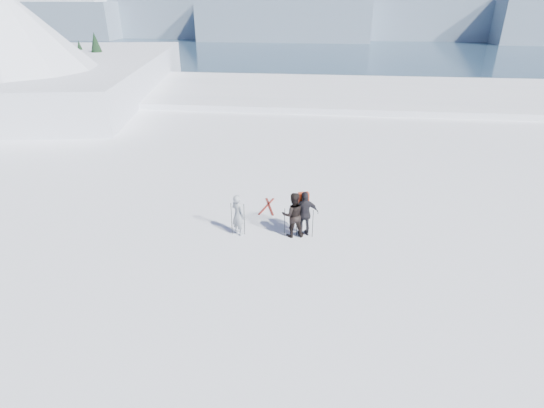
{
  "coord_description": "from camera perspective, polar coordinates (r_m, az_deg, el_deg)",
  "views": [
    {
      "loc": [
        -0.05,
        -10.84,
        8.29
      ],
      "look_at": [
        -1.67,
        3.0,
        1.46
      ],
      "focal_mm": 28.0,
      "sensor_mm": 36.0,
      "label": 1
    }
  ],
  "objects": [
    {
      "name": "ski_poles",
      "position": [
        16.09,
        0.63,
        -2.31
      ],
      "size": [
        3.11,
        0.24,
        1.35
      ],
      "color": "black",
      "rests_on": "ground"
    },
    {
      "name": "skier_dark",
      "position": [
        15.98,
        2.86,
        -1.46
      ],
      "size": [
        1.0,
        0.85,
        1.8
      ],
      "primitive_type": "imported",
      "rotation": [
        0.0,
        0.0,
        3.36
      ],
      "color": "black",
      "rests_on": "ground"
    },
    {
      "name": "near_ridge",
      "position": [
        49.55,
        -26.29,
        9.72
      ],
      "size": [
        31.37,
        35.68,
        25.62
      ],
      "color": "white",
      "rests_on": "ground"
    },
    {
      "name": "lake_basin",
      "position": [
        43.43,
        6.41,
        6.05
      ],
      "size": [
        820.0,
        820.0,
        71.62
      ],
      "color": "white",
      "rests_on": "ground"
    },
    {
      "name": "skier_grey",
      "position": [
        16.18,
        -4.6,
        -1.43
      ],
      "size": [
        0.72,
        0.68,
        1.65
      ],
      "primitive_type": "imported",
      "rotation": [
        0.0,
        0.0,
        2.5
      ],
      "color": "#8E949B",
      "rests_on": "ground"
    },
    {
      "name": "skier_pack",
      "position": [
        16.06,
        4.45,
        -1.32
      ],
      "size": [
        1.15,
        0.76,
        1.81
      ],
      "primitive_type": "imported",
      "rotation": [
        0.0,
        0.0,
        3.46
      ],
      "color": "black",
      "rests_on": "ground"
    },
    {
      "name": "backpack",
      "position": [
        15.77,
        4.35,
        2.9
      ],
      "size": [
        0.44,
        0.33,
        0.55
      ],
      "primitive_type": "cube",
      "rotation": [
        0.0,
        0.0,
        3.46
      ],
      "color": "red",
      "rests_on": "skier_pack"
    },
    {
      "name": "skis_loose",
      "position": [
        18.58,
        -0.54,
        -0.32
      ],
      "size": [
        0.68,
        1.67,
        0.03
      ],
      "color": "black",
      "rests_on": "ground"
    },
    {
      "name": "far_mountain_range",
      "position": [
        466.82,
        11.32,
        23.77
      ],
      "size": [
        770.0,
        110.0,
        53.0
      ],
      "color": "slate",
      "rests_on": "ground"
    }
  ]
}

